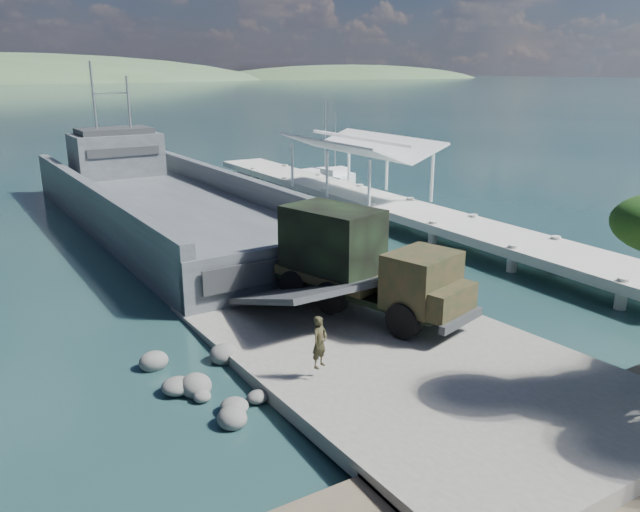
{
  "coord_description": "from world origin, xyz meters",
  "views": [
    {
      "loc": [
        -12.5,
        -16.53,
        9.83
      ],
      "look_at": [
        1.27,
        6.0,
        1.89
      ],
      "focal_mm": 35.0,
      "sensor_mm": 36.0,
      "label": 1
    }
  ],
  "objects": [
    {
      "name": "boat_ramp",
      "position": [
        0.0,
        -1.0,
        0.25
      ],
      "size": [
        10.0,
        18.0,
        0.5
      ],
      "primitive_type": "cube",
      "color": "slate",
      "rests_on": "ground"
    },
    {
      "name": "landing_craft",
      "position": [
        -0.41,
        22.4,
        0.92
      ],
      "size": [
        10.29,
        38.15,
        11.27
      ],
      "rotation": [
        0.0,
        0.0,
        0.02
      ],
      "color": "#41464D",
      "rests_on": "ground"
    },
    {
      "name": "pier",
      "position": [
        13.0,
        18.77,
        1.6
      ],
      "size": [
        6.4,
        44.0,
        6.1
      ],
      "color": "beige",
      "rests_on": "ground"
    },
    {
      "name": "distant_headlands",
      "position": [
        50.0,
        560.0,
        0.0
      ],
      "size": [
        1000.0,
        240.0,
        48.0
      ],
      "primitive_type": null,
      "color": "#3F5B39",
      "rests_on": "ground"
    },
    {
      "name": "military_truck",
      "position": [
        1.21,
        2.84,
        2.46
      ],
      "size": [
        4.76,
        8.86,
        3.94
      ],
      "rotation": [
        0.0,
        0.0,
        0.28
      ],
      "color": "black",
      "rests_on": "boat_ramp"
    },
    {
      "name": "shoreline_rocks",
      "position": [
        -6.2,
        0.5,
        0.0
      ],
      "size": [
        3.2,
        5.6,
        0.9
      ],
      "primitive_type": null,
      "color": "#5C5C59",
      "rests_on": "ground"
    },
    {
      "name": "soldier",
      "position": [
        -3.29,
        -1.43,
        1.34
      ],
      "size": [
        0.73,
        0.62,
        1.68
      ],
      "primitive_type": "imported",
      "rotation": [
        0.0,
        0.0,
        0.42
      ],
      "color": "#212E19",
      "rests_on": "boat_ramp"
    },
    {
      "name": "sailboat_near",
      "position": [
        17.34,
        31.2,
        0.41
      ],
      "size": [
        2.62,
        6.42,
        7.59
      ],
      "rotation": [
        0.0,
        0.0,
        0.13
      ],
      "color": "white",
      "rests_on": "ground"
    },
    {
      "name": "ground",
      "position": [
        0.0,
        0.0,
        0.0
      ],
      "size": [
        1400.0,
        1400.0,
        0.0
      ],
      "primitive_type": "plane",
      "color": "#1A3D40",
      "rests_on": "ground"
    },
    {
      "name": "sailboat_far",
      "position": [
        19.4,
        32.8,
        0.32
      ],
      "size": [
        1.59,
        4.98,
        6.02
      ],
      "rotation": [
        0.0,
        0.0,
        -0.03
      ],
      "color": "white",
      "rests_on": "ground"
    }
  ]
}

